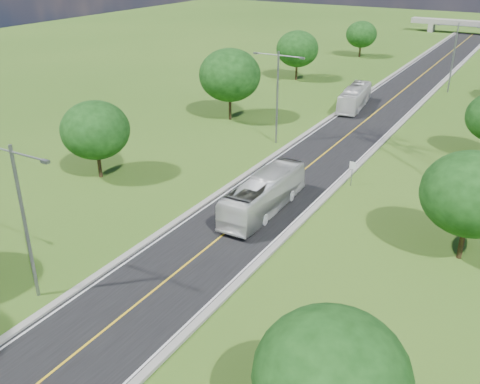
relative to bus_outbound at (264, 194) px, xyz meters
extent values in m
plane|color=#315A19|center=(-0.80, 30.66, -1.59)|extent=(260.00, 260.00, 0.00)
cube|color=black|center=(-0.80, 36.66, -1.56)|extent=(8.00, 150.00, 0.06)
cube|color=gray|center=(-5.05, 36.66, -1.48)|extent=(0.50, 150.00, 0.22)
cube|color=gray|center=(3.45, 36.66, -1.48)|extent=(0.50, 150.00, 0.22)
cylinder|color=slate|center=(4.40, 8.66, -0.39)|extent=(0.08, 0.08, 2.40)
cube|color=white|center=(4.40, 8.63, 0.41)|extent=(0.55, 0.04, 0.70)
cube|color=gray|center=(-10.80, 110.66, -0.59)|extent=(1.20, 3.00, 2.00)
cube|color=gray|center=(-0.80, 110.66, 1.01)|extent=(30.00, 3.00, 1.20)
cylinder|color=slate|center=(-6.80, -17.34, 3.41)|extent=(0.22, 0.22, 10.00)
cylinder|color=slate|center=(-5.40, -17.34, 8.01)|extent=(2.80, 0.12, 0.12)
cube|color=slate|center=(-4.10, -17.34, 7.96)|extent=(0.50, 0.25, 0.18)
cylinder|color=slate|center=(-6.80, 15.66, 3.41)|extent=(0.22, 0.22, 10.00)
cylinder|color=slate|center=(-8.20, 15.66, 8.01)|extent=(2.80, 0.12, 0.12)
cylinder|color=slate|center=(-5.40, 15.66, 8.01)|extent=(2.80, 0.12, 0.12)
cube|color=slate|center=(-9.50, 15.66, 7.96)|extent=(0.50, 0.25, 0.18)
cube|color=slate|center=(-4.10, 15.66, 7.96)|extent=(0.50, 0.25, 0.18)
cylinder|color=slate|center=(5.20, 48.66, 3.41)|extent=(0.22, 0.22, 10.00)
cylinder|color=slate|center=(3.80, 48.66, 8.01)|extent=(2.80, 0.12, 0.12)
cylinder|color=slate|center=(6.60, 48.66, 8.01)|extent=(2.80, 0.12, 0.12)
cube|color=slate|center=(2.50, 48.66, 7.96)|extent=(0.50, 0.25, 0.18)
cube|color=slate|center=(7.90, 48.66, 7.96)|extent=(0.50, 0.25, 0.18)
cylinder|color=black|center=(-16.80, -1.34, -0.24)|extent=(0.36, 0.36, 2.70)
ellipsoid|color=#11340E|center=(-16.80, -1.34, 3.06)|extent=(6.30, 6.30, 5.36)
cylinder|color=black|center=(-15.80, 20.66, 0.03)|extent=(0.36, 0.36, 3.24)
ellipsoid|color=#11340E|center=(-15.80, 20.66, 3.99)|extent=(7.56, 7.56, 6.43)
cylinder|color=black|center=(-17.80, 44.66, -0.15)|extent=(0.36, 0.36, 2.88)
ellipsoid|color=#11340E|center=(-17.80, 44.66, 3.37)|extent=(6.72, 6.72, 5.71)
cylinder|color=black|center=(-15.30, 68.66, -0.33)|extent=(0.36, 0.36, 2.52)
ellipsoid|color=#11340E|center=(-15.30, 68.66, 2.75)|extent=(5.88, 5.88, 5.00)
ellipsoid|color=#11340E|center=(13.20, -19.34, 3.06)|extent=(6.30, 6.30, 5.36)
cylinder|color=black|center=(15.20, 0.66, -0.15)|extent=(0.36, 0.36, 2.88)
ellipsoid|color=#11340E|center=(15.20, 0.66, 3.37)|extent=(6.72, 6.72, 5.71)
imported|color=silver|center=(0.00, 0.00, 0.00)|extent=(2.75, 11.04, 3.06)
imported|color=white|center=(-4.00, 33.28, -0.10)|extent=(3.63, 10.53, 2.87)
camera|label=1|loc=(18.15, -34.87, 18.40)|focal=40.00mm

